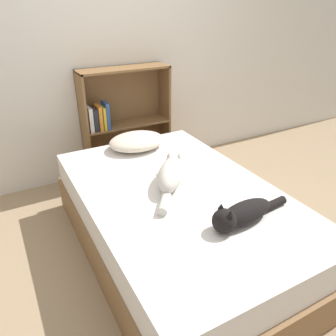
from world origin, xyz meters
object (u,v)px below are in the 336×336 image
Objects in this scene: cat_light at (171,174)px; cat_dark at (241,214)px; bed at (178,221)px; bookshelf at (122,122)px; pillow at (137,141)px.

cat_dark is (0.13, -0.59, -0.01)m from cat_light.
bed is 1.36m from bookshelf.
bookshelf reaches higher than pillow.
bed is 1.82× the size of bookshelf.
cat_dark is at bearing -131.44° from cat_light.
cat_light is at bearing -83.19° from cat_dark.
bookshelf is at bearing 30.96° from cat_light.
pillow is at bearing 33.39° from cat_light.
pillow is (0.04, 0.77, 0.32)m from bed.
bookshelf is at bearing 84.83° from bed.
pillow is 0.66m from cat_light.
cat_light reaches higher than pillow.
bed is 0.59m from cat_dark.
bookshelf reaches higher than cat_dark.
pillow is 0.85× the size of cat_dark.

